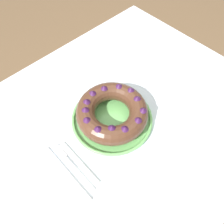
# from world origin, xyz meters

# --- Properties ---
(ground_plane) EXTENTS (8.00, 8.00, 0.00)m
(ground_plane) POSITION_xyz_m (0.00, 0.00, 0.00)
(ground_plane) COLOR brown
(dining_table) EXTENTS (1.28, 0.95, 0.77)m
(dining_table) POSITION_xyz_m (0.00, 0.00, 0.67)
(dining_table) COLOR silver
(dining_table) RESTS_ON ground_plane
(serving_dish) EXTENTS (0.30, 0.30, 0.02)m
(serving_dish) POSITION_xyz_m (0.02, 0.01, 0.78)
(serving_dish) COLOR #6BB760
(serving_dish) RESTS_ON dining_table
(bundt_cake) EXTENTS (0.26, 0.26, 0.08)m
(bundt_cake) POSITION_xyz_m (0.02, 0.01, 0.83)
(bundt_cake) COLOR #4C2D1E
(bundt_cake) RESTS_ON serving_dish
(fork) EXTENTS (0.02, 0.21, 0.01)m
(fork) POSITION_xyz_m (-0.20, -0.02, 0.77)
(fork) COLOR white
(fork) RESTS_ON dining_table
(serving_knife) EXTENTS (0.02, 0.24, 0.01)m
(serving_knife) POSITION_xyz_m (-0.23, -0.06, 0.77)
(serving_knife) COLOR white
(serving_knife) RESTS_ON dining_table
(cake_knife) EXTENTS (0.02, 0.20, 0.01)m
(cake_knife) POSITION_xyz_m (-0.18, -0.05, 0.77)
(cake_knife) COLOR white
(cake_knife) RESTS_ON dining_table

